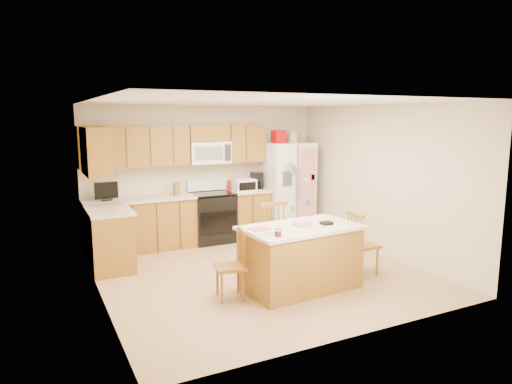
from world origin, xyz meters
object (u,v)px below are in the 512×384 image
island (300,257)px  windsor_chair_right (361,245)px  windsor_chair_back (268,239)px  stove (212,216)px  windsor_chair_left (232,266)px  refrigerator (287,187)px

island → windsor_chair_right: size_ratio=1.76×
island → windsor_chair_back: size_ratio=1.50×
stove → windsor_chair_back: (0.11, -1.99, 0.04)m
stove → windsor_chair_left: size_ratio=1.26×
island → windsor_chair_right: bearing=4.1°
island → windsor_chair_left: island is taller
stove → refrigerator: refrigerator is taller
windsor_chair_left → windsor_chair_back: 1.10m
windsor_chair_left → windsor_chair_right: bearing=-0.4°
stove → island: stove is taller
refrigerator → island: 3.05m
island → windsor_chair_right: 1.11m
island → windsor_chair_right: island is taller
windsor_chair_back → windsor_chair_right: windsor_chair_back is taller
stove → windsor_chair_left: 2.76m
refrigerator → windsor_chair_left: bearing=-132.0°
refrigerator → windsor_chair_back: (-1.46, -1.93, -0.41)m
windsor_chair_left → windsor_chair_back: bearing=37.3°
windsor_chair_left → windsor_chair_right: windsor_chair_right is taller
windsor_chair_right → refrigerator: bearing=84.2°
refrigerator → windsor_chair_right: size_ratio=2.19×
refrigerator → island: size_ratio=1.25×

